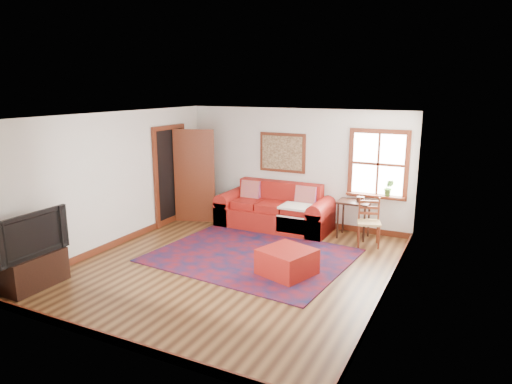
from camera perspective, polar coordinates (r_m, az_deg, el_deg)
The scene contains 13 objects.
ground at distance 7.79m, azimuth -2.75°, elevation -9.16°, with size 5.50×5.50×0.00m, color #3B2110.
room_envelope at distance 7.34m, azimuth -2.83°, elevation 2.90°, with size 5.04×5.54×2.52m.
window at distance 9.31m, azimuth 15.14°, elevation 2.51°, with size 1.18×0.20×1.38m.
doorway at distance 10.08m, azimuth -8.87°, elevation 2.19°, with size 0.89×1.08×2.14m.
framed_artwork at distance 9.88m, azimuth 3.31°, elevation 4.93°, with size 1.05×0.07×0.85m.
persian_rug at distance 8.19m, azimuth -0.54°, elevation -7.92°, with size 3.30×2.64×0.02m, color #5F0D16.
red_leather_sofa at distance 9.74m, azimuth 2.41°, elevation -2.63°, with size 2.41×1.00×0.94m.
red_ottoman at distance 7.37m, azimuth 3.90°, elevation -8.73°, with size 0.75×0.75×0.43m, color maroon.
side_table at distance 9.19m, azimuth 12.15°, elevation -1.87°, with size 0.62×0.47×0.75m.
ladder_back_chair at distance 8.86m, azimuth 13.92°, elevation -3.42°, with size 0.52×0.50×0.90m.
media_cabinet at distance 7.67m, azimuth -25.96°, elevation -8.83°, with size 0.42×0.93×0.51m, color black.
television at distance 7.44m, azimuth -26.58°, elevation -4.73°, with size 1.16×0.15×0.67m, color black.
candle_hurricane at distance 7.73m, azimuth -23.90°, elevation -5.78°, with size 0.12×0.12×0.18m.
Camera 1 is at (3.53, -6.29, 2.95)m, focal length 32.00 mm.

